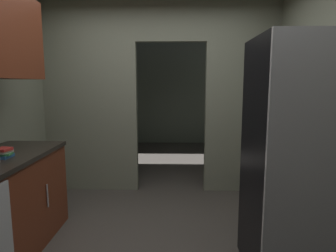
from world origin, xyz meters
The scene contains 4 objects.
kitchen_partition centered at (-0.05, 1.64, 1.38)m, with size 3.20×0.12×2.60m.
adjoining_room_shell centered at (0.00, 3.85, 1.30)m, with size 3.20×3.40×2.60m.
refrigerator centered at (1.19, -0.21, 0.92)m, with size 0.78×0.75×1.84m.
book_stack centered at (-1.21, -0.06, 0.93)m, with size 0.13×0.15×0.09m.
Camera 1 is at (0.22, -2.38, 1.50)m, focal length 31.04 mm.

